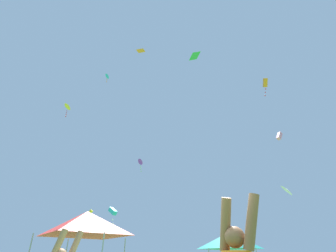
# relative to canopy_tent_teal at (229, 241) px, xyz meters

# --- Properties ---
(canopy_tent_teal) EXTENTS (2.75, 2.75, 2.94)m
(canopy_tent_teal) POSITION_rel_canopy_tent_teal_xyz_m (0.00, 0.00, 0.00)
(canopy_tent_teal) COLOR #9E9EA3
(canopy_tent_teal) RESTS_ON ground
(canopy_tent_red) EXTENTS (3.23, 3.23, 3.45)m
(canopy_tent_red) POSITION_rel_canopy_tent_teal_xyz_m (-6.68, -5.14, 0.43)
(canopy_tent_red) COLOR #9E9EA3
(canopy_tent_red) RESTS_ON ground
(kite_purple_delta) EXTENTS (1.11, 1.11, 1.97)m
(kite_purple_delta) POSITION_rel_canopy_tent_teal_xyz_m (-9.65, 16.29, 11.25)
(kite_purple_delta) COLOR purple
(kite_cyan_box) EXTENTS (1.46, 1.27, 3.03)m
(kite_cyan_box) POSITION_rel_canopy_tent_teal_xyz_m (-12.86, 15.92, 4.50)
(kite_cyan_box) COLOR #2DB7CC
(kite_orange_diamond) EXTENTS (1.35, 1.35, 0.47)m
(kite_orange_diamond) POSITION_rel_canopy_tent_teal_xyz_m (-8.51, 8.28, 24.50)
(kite_orange_diamond) COLOR orange
(kite_yellow_box) EXTENTS (0.71, 0.46, 1.65)m
(kite_yellow_box) POSITION_rel_canopy_tent_teal_xyz_m (-14.68, 13.08, 3.94)
(kite_yellow_box) COLOR yellow
(kite_green_diamond) EXTENTS (1.41, 1.23, 0.71)m
(kite_green_diamond) POSITION_rel_canopy_tent_teal_xyz_m (-1.25, 6.51, 20.91)
(kite_green_diamond) COLOR green
(kite_yellow_delta) EXTENTS (1.30, 1.33, 2.01)m
(kite_yellow_delta) POSITION_rel_canopy_tent_teal_xyz_m (-17.34, 8.14, 15.93)
(kite_yellow_delta) COLOR yellow
(kite_pink_box) EXTENTS (0.72, 0.66, 0.82)m
(kite_pink_box) POSITION_rel_canopy_tent_teal_xyz_m (5.86, 4.97, 8.89)
(kite_pink_box) COLOR pink
(kite_orange_box) EXTENTS (0.72, 1.11, 2.69)m
(kite_orange_box) POSITION_rel_canopy_tent_teal_xyz_m (7.73, 11.05, 19.38)
(kite_orange_box) COLOR orange
(kite_cyan_delta) EXTENTS (0.96, 1.04, 1.71)m
(kite_cyan_delta) POSITION_rel_canopy_tent_teal_xyz_m (-14.31, 11.67, 23.33)
(kite_cyan_delta) COLOR #2DB7CC
(kite_white_delta) EXTENTS (1.54, 1.82, 1.30)m
(kite_white_delta) POSITION_rel_canopy_tent_teal_xyz_m (8.74, 15.02, 6.43)
(kite_white_delta) COLOR white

